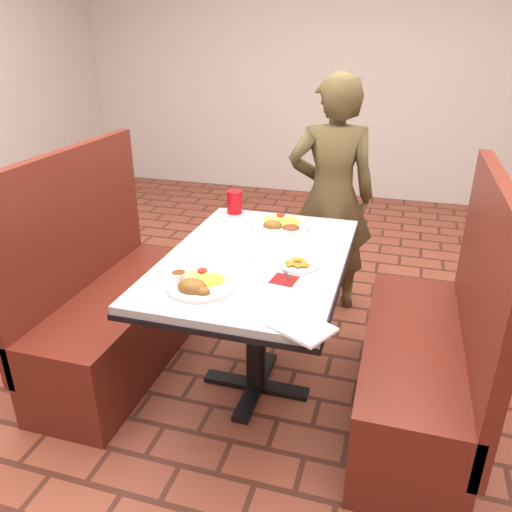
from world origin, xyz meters
name	(u,v)px	position (x,y,z in m)	size (l,w,h in m)	color
dining_table	(256,275)	(0.00, 0.00, 0.65)	(0.81, 1.21, 0.75)	#A8AAAD
booth_bench_left	(113,310)	(-0.80, 0.00, 0.33)	(0.47, 1.20, 1.17)	maroon
booth_bench_right	(425,361)	(0.80, 0.00, 0.33)	(0.47, 1.20, 1.17)	maroon
diner_person	(331,197)	(0.19, 0.99, 0.75)	(0.54, 0.36, 1.49)	brown
near_dinner_plate	(199,281)	(-0.13, -0.36, 0.78)	(0.28, 0.28, 0.09)	white
far_dinner_plate	(282,222)	(0.02, 0.40, 0.78)	(0.30, 0.30, 0.08)	white
plantain_plate	(299,264)	(0.21, -0.05, 0.76)	(0.17, 0.17, 0.03)	white
maroon_napkin	(284,280)	(0.18, -0.20, 0.75)	(0.10, 0.10, 0.00)	maroon
spoon_utensil	(285,272)	(0.17, -0.14, 0.76)	(0.01, 0.14, 0.00)	silver
red_tumbler	(235,202)	(-0.29, 0.54, 0.81)	(0.08, 0.08, 0.13)	red
paper_napkin	(302,327)	(0.32, -0.54, 0.76)	(0.21, 0.16, 0.01)	white
knife_utensil	(218,284)	(-0.06, -0.33, 0.76)	(0.01, 0.18, 0.00)	silver
fork_utensil	(202,282)	(-0.13, -0.34, 0.76)	(0.01, 0.16, 0.00)	silver
lettuce_shreds	(268,252)	(0.04, 0.06, 0.75)	(0.28, 0.32, 0.00)	#83B046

